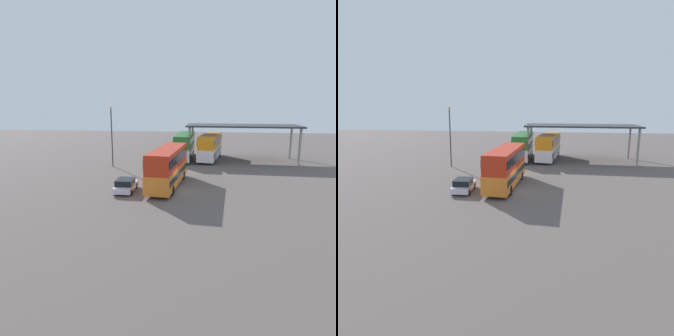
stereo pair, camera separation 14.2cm
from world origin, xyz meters
TOP-DOWN VIEW (x-y plane):
  - ground_plane at (0.00, 0.00)m, footprint 140.00×140.00m
  - double_decker_main at (-1.40, 2.14)m, footprint 3.28×10.61m
  - parked_hatchback at (-5.36, -0.60)m, footprint 1.91×3.95m
  - double_decker_near_canopy at (-1.03, 19.11)m, footprint 2.67×11.10m
  - double_decker_mid_row at (3.05, 19.16)m, footprint 4.01×10.63m
  - depot_canopy at (7.97, 19.16)m, footprint 17.41×7.12m
  - lamppost_tall at (-10.71, 11.42)m, footprint 0.44×0.44m

SIDE VIEW (x-z plane):
  - ground_plane at x=0.00m, z-range 0.00..0.00m
  - parked_hatchback at x=-5.36m, z-range 0.00..1.35m
  - double_decker_mid_row at x=3.05m, z-range 0.20..4.26m
  - double_decker_main at x=-1.40m, z-range 0.20..4.34m
  - double_decker_near_canopy at x=-1.03m, z-range 0.20..4.35m
  - depot_canopy at x=7.97m, z-range 2.43..8.04m
  - lamppost_tall at x=-10.71m, z-range 1.04..9.58m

